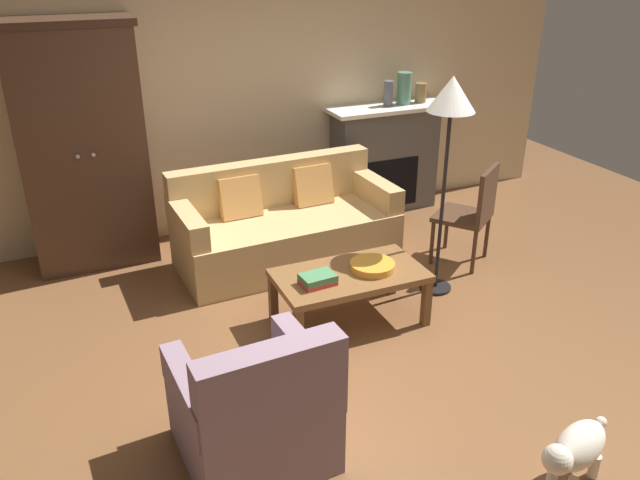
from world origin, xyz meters
The scene contains 15 objects.
ground_plane centered at (0.00, 0.00, 0.00)m, with size 9.60×9.60×0.00m, color brown.
back_wall centered at (0.00, 2.55, 1.40)m, with size 7.20×0.10×2.80m, color beige.
fireplace centered at (1.55, 2.30, 0.57)m, with size 1.26×0.48×1.12m.
armoire centered at (-1.40, 2.22, 1.05)m, with size 1.06×0.57×2.09m.
couch centered at (0.14, 1.55, 0.32)m, with size 1.96×0.94×0.86m.
coffee_table centered at (0.22, 0.37, 0.37)m, with size 1.10×0.60×0.42m.
fruit_bowl centered at (0.39, 0.35, 0.45)m, with size 0.33×0.33×0.05m, color orange.
book_stack centered at (-0.07, 0.30, 0.46)m, with size 0.26×0.19×0.08m.
mantel_vase_slate centered at (1.55, 2.28, 1.24)m, with size 0.09×0.09×0.25m, color #565B66.
mantel_vase_jade centered at (1.73, 2.28, 1.28)m, with size 0.15×0.15×0.32m, color slate.
mantel_vase_bronze centered at (1.93, 2.28, 1.22)m, with size 0.12×0.12×0.20m, color olive.
armchair_near_left centered at (-0.86, -0.70, 0.32)m, with size 0.82×0.81×0.88m.
side_chair_wooden centered at (1.63, 0.84, 0.51)m, with size 0.62×0.62×0.90m.
floor_lamp centered at (1.10, 0.54, 1.51)m, with size 0.36×0.36×1.75m.
dog centered at (0.60, -1.54, 0.25)m, with size 0.55×0.32×0.39m.
Camera 1 is at (-1.60, -3.32, 2.60)m, focal length 35.60 mm.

